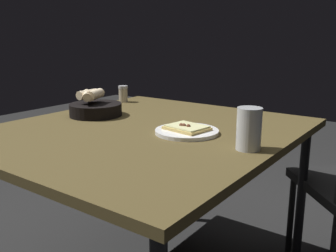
% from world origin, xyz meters
% --- Properties ---
extents(dining_table, '(1.19, 1.07, 0.74)m').
position_xyz_m(dining_table, '(0.00, 0.00, 0.69)').
color(dining_table, brown).
rests_on(dining_table, ground).
extents(pizza_plate, '(0.24, 0.24, 0.04)m').
position_xyz_m(pizza_plate, '(0.03, -0.18, 0.75)').
color(pizza_plate, white).
rests_on(pizza_plate, dining_table).
extents(bread_basket, '(0.23, 0.23, 0.12)m').
position_xyz_m(bread_basket, '(0.05, 0.33, 0.78)').
color(bread_basket, black).
rests_on(bread_basket, dining_table).
extents(beer_glass, '(0.08, 0.08, 0.14)m').
position_xyz_m(beer_glass, '(-0.03, -0.45, 0.80)').
color(beer_glass, silver).
rests_on(beer_glass, dining_table).
extents(pepper_shaker, '(0.05, 0.05, 0.09)m').
position_xyz_m(pepper_shaker, '(0.39, 0.47, 0.78)').
color(pepper_shaker, '#BFB299').
rests_on(pepper_shaker, dining_table).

